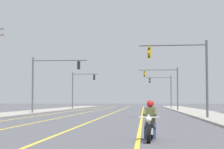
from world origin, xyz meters
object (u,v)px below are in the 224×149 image
at_px(traffic_signal_near_right, 187,67).
at_px(traffic_signal_near_left, 49,76).
at_px(motorcycle_with_rider, 150,125).
at_px(traffic_signal_far_right, 164,87).
at_px(traffic_signal_mid_left, 80,85).
at_px(traffic_signal_mid_right, 166,82).

bearing_deg(traffic_signal_near_right, traffic_signal_near_left, 139.69).
distance_m(traffic_signal_near_right, traffic_signal_near_left, 18.06).
height_order(motorcycle_with_rider, traffic_signal_near_left, traffic_signal_near_left).
height_order(traffic_signal_near_right, traffic_signal_far_right, same).
distance_m(traffic_signal_near_left, traffic_signal_far_right, 37.42).
bearing_deg(traffic_signal_mid_left, traffic_signal_near_left, -89.44).
bearing_deg(traffic_signal_mid_left, traffic_signal_mid_right, -31.56).
bearing_deg(traffic_signal_near_right, traffic_signal_mid_right, 90.54).
distance_m(traffic_signal_near_right, traffic_signal_mid_left, 37.75).
relative_size(motorcycle_with_rider, traffic_signal_mid_right, 0.35).
distance_m(traffic_signal_mid_right, traffic_signal_far_right, 19.73).
height_order(traffic_signal_near_left, traffic_signal_mid_left, same).
bearing_deg(traffic_signal_mid_left, traffic_signal_far_right, 38.17).
bearing_deg(traffic_signal_mid_right, traffic_signal_near_right, -89.46).
relative_size(traffic_signal_near_right, traffic_signal_mid_left, 1.00).
bearing_deg(traffic_signal_mid_right, traffic_signal_far_right, 88.26).
distance_m(traffic_signal_near_left, traffic_signal_mid_right, 20.14).
distance_m(traffic_signal_near_left, traffic_signal_mid_left, 23.38).
xyz_separation_m(traffic_signal_mid_right, traffic_signal_mid_left, (-13.75, 8.44, -0.08)).
bearing_deg(traffic_signal_near_left, motorcycle_with_rider, -70.24).
xyz_separation_m(traffic_signal_near_right, traffic_signal_far_right, (0.35, 46.34, -0.03)).
bearing_deg(traffic_signal_mid_right, motorcycle_with_rider, -93.71).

